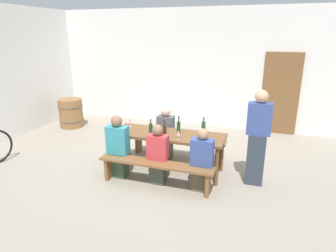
{
  "coord_description": "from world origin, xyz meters",
  "views": [
    {
      "loc": [
        1.63,
        -4.9,
        2.56
      ],
      "look_at": [
        0.0,
        0.0,
        0.9
      ],
      "focal_mm": 31.22,
      "sensor_mm": 36.0,
      "label": 1
    }
  ],
  "objects_px": {
    "wine_barrel": "(71,113)",
    "wine_glass_0": "(178,133)",
    "wine_bottle_2": "(164,131)",
    "standing_host": "(257,140)",
    "bench_far": "(178,141)",
    "seated_guest_near_1": "(158,156)",
    "seated_guest_far_0": "(166,134)",
    "tasting_table": "(168,138)",
    "wine_bottle_0": "(203,128)",
    "bench_near": "(156,167)",
    "wine_bottle_3": "(179,128)",
    "seated_guest_near_2": "(202,162)",
    "seated_guest_near_0": "(118,148)",
    "wine_bottle_1": "(151,130)",
    "wine_glass_2": "(130,120)",
    "wooden_door": "(281,94)",
    "wine_glass_1": "(150,124)"
  },
  "relations": [
    {
      "from": "wine_bottle_3",
      "to": "seated_guest_near_0",
      "type": "distance_m",
      "value": 1.17
    },
    {
      "from": "wine_bottle_2",
      "to": "standing_host",
      "type": "distance_m",
      "value": 1.62
    },
    {
      "from": "wine_glass_0",
      "to": "seated_guest_near_1",
      "type": "xyz_separation_m",
      "value": [
        -0.29,
        -0.28,
        -0.36
      ]
    },
    {
      "from": "wine_barrel",
      "to": "wine_glass_2",
      "type": "bearing_deg",
      "value": -31.28
    },
    {
      "from": "seated_guest_far_0",
      "to": "standing_host",
      "type": "bearing_deg",
      "value": 74.58
    },
    {
      "from": "bench_near",
      "to": "wine_glass_0",
      "type": "relative_size",
      "value": 11.66
    },
    {
      "from": "wine_bottle_3",
      "to": "wine_glass_2",
      "type": "xyz_separation_m",
      "value": [
        -1.07,
        0.17,
        -0.0
      ]
    },
    {
      "from": "wine_barrel",
      "to": "wine_glass_0",
      "type": "bearing_deg",
      "value": -28.07
    },
    {
      "from": "wine_glass_1",
      "to": "seated_guest_far_0",
      "type": "distance_m",
      "value": 0.53
    },
    {
      "from": "tasting_table",
      "to": "wine_bottle_3",
      "type": "distance_m",
      "value": 0.3
    },
    {
      "from": "bench_far",
      "to": "seated_guest_near_1",
      "type": "xyz_separation_m",
      "value": [
        -0.02,
        -1.17,
        0.16
      ]
    },
    {
      "from": "wine_bottle_3",
      "to": "wooden_door",
      "type": "bearing_deg",
      "value": 58.48
    },
    {
      "from": "wine_bottle_0",
      "to": "wine_bottle_3",
      "type": "distance_m",
      "value": 0.46
    },
    {
      "from": "tasting_table",
      "to": "wine_barrel",
      "type": "bearing_deg",
      "value": 153.12
    },
    {
      "from": "wooden_door",
      "to": "wine_glass_2",
      "type": "xyz_separation_m",
      "value": [
        -2.91,
        -2.83,
        -0.17
      ]
    },
    {
      "from": "wine_bottle_3",
      "to": "seated_guest_near_2",
      "type": "relative_size",
      "value": 0.33
    },
    {
      "from": "wine_bottle_2",
      "to": "wine_glass_0",
      "type": "bearing_deg",
      "value": -3.71
    },
    {
      "from": "bench_far",
      "to": "seated_guest_far_0",
      "type": "relative_size",
      "value": 1.77
    },
    {
      "from": "seated_guest_near_1",
      "to": "seated_guest_near_2",
      "type": "bearing_deg",
      "value": -90.0
    },
    {
      "from": "bench_far",
      "to": "seated_guest_near_2",
      "type": "relative_size",
      "value": 1.85
    },
    {
      "from": "tasting_table",
      "to": "wine_bottle_2",
      "type": "bearing_deg",
      "value": -88.43
    },
    {
      "from": "tasting_table",
      "to": "wine_barrel",
      "type": "relative_size",
      "value": 2.67
    },
    {
      "from": "bench_far",
      "to": "wine_bottle_0",
      "type": "distance_m",
      "value": 0.95
    },
    {
      "from": "seated_guest_near_2",
      "to": "seated_guest_far_0",
      "type": "relative_size",
      "value": 0.96
    },
    {
      "from": "wine_glass_0",
      "to": "standing_host",
      "type": "distance_m",
      "value": 1.36
    },
    {
      "from": "wine_bottle_1",
      "to": "wine_glass_0",
      "type": "distance_m",
      "value": 0.51
    },
    {
      "from": "tasting_table",
      "to": "standing_host",
      "type": "relative_size",
      "value": 1.27
    },
    {
      "from": "seated_guest_near_1",
      "to": "seated_guest_far_0",
      "type": "relative_size",
      "value": 0.95
    },
    {
      "from": "bench_far",
      "to": "wine_bottle_2",
      "type": "xyz_separation_m",
      "value": [
        0.01,
        -0.88,
        0.51
      ]
    },
    {
      "from": "wine_bottle_0",
      "to": "wine_glass_0",
      "type": "relative_size",
      "value": 1.87
    },
    {
      "from": "bench_far",
      "to": "seated_guest_far_0",
      "type": "xyz_separation_m",
      "value": [
        -0.22,
        -0.15,
        0.19
      ]
    },
    {
      "from": "wooden_door",
      "to": "wine_barrel",
      "type": "bearing_deg",
      "value": -167.25
    },
    {
      "from": "wine_bottle_1",
      "to": "standing_host",
      "type": "xyz_separation_m",
      "value": [
        1.85,
        0.27,
        -0.06
      ]
    },
    {
      "from": "seated_guest_near_0",
      "to": "seated_guest_near_2",
      "type": "relative_size",
      "value": 1.07
    },
    {
      "from": "bench_near",
      "to": "wine_bottle_0",
      "type": "distance_m",
      "value": 1.17
    },
    {
      "from": "wooden_door",
      "to": "seated_guest_near_1",
      "type": "xyz_separation_m",
      "value": [
        -2.06,
        -3.52,
        -0.54
      ]
    },
    {
      "from": "wine_bottle_1",
      "to": "seated_guest_near_0",
      "type": "xyz_separation_m",
      "value": [
        -0.54,
        -0.25,
        -0.32
      ]
    },
    {
      "from": "wine_glass_2",
      "to": "wine_glass_1",
      "type": "bearing_deg",
      "value": -6.52
    },
    {
      "from": "wooden_door",
      "to": "wine_bottle_1",
      "type": "xyz_separation_m",
      "value": [
        -2.28,
        -3.26,
        -0.17
      ]
    },
    {
      "from": "bench_far",
      "to": "wine_bottle_3",
      "type": "xyz_separation_m",
      "value": [
        0.2,
        -0.65,
        0.53
      ]
    },
    {
      "from": "tasting_table",
      "to": "seated_guest_near_1",
      "type": "height_order",
      "value": "seated_guest_near_1"
    },
    {
      "from": "bench_far",
      "to": "seated_guest_near_2",
      "type": "distance_m",
      "value": 1.41
    },
    {
      "from": "wine_barrel",
      "to": "tasting_table",
      "type": "bearing_deg",
      "value": -26.88
    },
    {
      "from": "wine_glass_2",
      "to": "wine_bottle_1",
      "type": "bearing_deg",
      "value": -34.85
    },
    {
      "from": "wine_bottle_2",
      "to": "standing_host",
      "type": "height_order",
      "value": "standing_host"
    },
    {
      "from": "wooden_door",
      "to": "wine_bottle_0",
      "type": "height_order",
      "value": "wooden_door"
    },
    {
      "from": "wine_glass_0",
      "to": "wine_barrel",
      "type": "distance_m",
      "value": 4.27
    },
    {
      "from": "bench_near",
      "to": "wine_glass_0",
      "type": "height_order",
      "value": "wine_glass_0"
    },
    {
      "from": "bench_far",
      "to": "wine_bottle_0",
      "type": "xyz_separation_m",
      "value": [
        0.63,
        -0.49,
        0.52
      ]
    },
    {
      "from": "wine_glass_2",
      "to": "seated_guest_near_0",
      "type": "xyz_separation_m",
      "value": [
        0.08,
        -0.69,
        -0.32
      ]
    }
  ]
}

